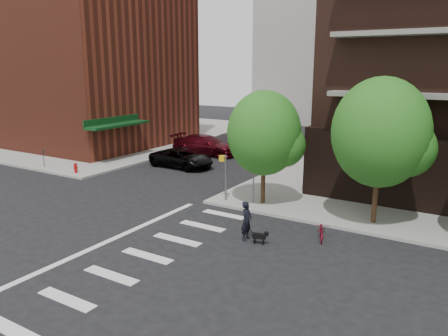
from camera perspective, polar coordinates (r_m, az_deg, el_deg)
ground at (r=20.40m, az=-16.42°, el=-9.14°), size 120.00×120.00×0.00m
sidewalk_nw at (r=53.42m, az=-15.58°, el=4.61°), size 31.00×33.00×0.15m
crosswalk at (r=18.92m, az=-11.83°, el=-10.65°), size 3.85×13.00×0.01m
midrise_nw at (r=47.45m, az=-19.22°, el=15.57°), size 21.40×15.50×20.00m
tree_a at (r=23.60m, az=5.27°, el=4.54°), size 4.00×4.00×5.90m
tree_b at (r=21.59m, az=19.75°, el=4.37°), size 4.50×4.50×6.65m
pedestrian_signal at (r=24.30m, az=0.99°, el=-0.41°), size 2.18×0.67×2.60m
fire_hydrant at (r=32.77m, az=-18.82°, el=0.09°), size 0.24×0.24×0.73m
parking_meter at (r=35.41m, az=-22.51°, el=1.40°), size 0.10×0.08×1.32m
parked_car_black at (r=33.46m, az=-5.57°, el=1.29°), size 2.64×5.26×1.43m
parked_car_maroon at (r=38.16m, az=-2.42°, el=3.03°), size 2.97×6.17×1.73m
parked_car_silver at (r=40.81m, az=2.00°, el=3.60°), size 1.92×4.89×1.59m
scooter at (r=20.10m, az=12.64°, el=-8.01°), size 1.05×1.64×0.81m
dog_walker at (r=19.44m, az=2.97°, el=-6.91°), size 0.65×0.43×1.78m
dog at (r=19.20m, az=4.72°, el=-8.85°), size 0.71×0.33×0.59m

